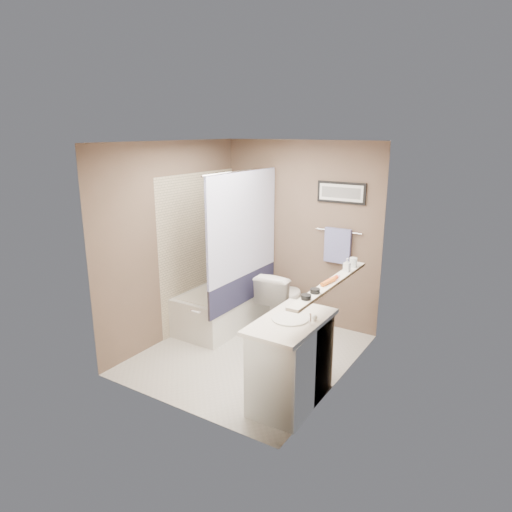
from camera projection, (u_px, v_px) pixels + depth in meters
The scene contains 34 objects.
ground at pixel (249, 354), 5.30m from camera, with size 2.50×2.50×0.00m, color beige.
ceiling at pixel (248, 144), 4.67m from camera, with size 2.20×2.50×0.04m, color white.
wall_back at pixel (300, 234), 5.99m from camera, with size 2.20×0.04×2.40m, color brown.
wall_front at pixel (172, 286), 3.98m from camera, with size 2.20×0.04×2.40m, color brown.
wall_left at pixel (174, 242), 5.54m from camera, with size 0.04×2.50×2.40m, color brown.
wall_right at pixel (342, 270), 4.43m from camera, with size 0.04×2.50×2.40m, color brown.
tile_surround at pixel (200, 249), 6.00m from camera, with size 0.02×1.55×2.00m, color #C3B394.
curtain_rod at pixel (243, 171), 5.37m from camera, with size 0.02×0.02×1.55m, color silver.
curtain_upper at pixel (243, 225), 5.54m from camera, with size 0.03×1.45×1.28m, color white.
curtain_lower at pixel (244, 289), 5.76m from camera, with size 0.03×1.45×0.36m, color #232442.
mirror at pixel (339, 231), 4.19m from camera, with size 0.02×1.60×1.00m, color silver.
shelf at pixel (331, 283), 4.36m from camera, with size 0.12×1.60×0.03m, color silver.
towel_bar at pixel (339, 231), 5.67m from camera, with size 0.02×0.02×0.60m, color silver.
towel at pixel (338, 246), 5.70m from camera, with size 0.34×0.05×0.44m, color #9BA1E1.
art_frame at pixel (341, 193), 5.55m from camera, with size 0.62×0.03×0.26m, color black.
art_mat at pixel (341, 193), 5.54m from camera, with size 0.56×0.00×0.20m, color white.
art_image at pixel (341, 193), 5.54m from camera, with size 0.50×0.00×0.13m, color #595959.
door at pixel (223, 321), 3.74m from camera, with size 0.80×0.02×2.00m, color silver.
door_handle at pixel (195, 311), 3.95m from camera, with size 0.02×0.02×0.10m, color silver.
bathtub at pixel (226, 305), 6.11m from camera, with size 0.70×1.50×0.50m, color silver.
tub_rim at pixel (226, 288), 6.04m from camera, with size 0.56×1.36×0.02m, color silver.
toilet at pixel (282, 300), 5.91m from camera, with size 0.44×0.77×0.79m, color white.
vanity at pixel (291, 363), 4.29m from camera, with size 0.50×0.90×0.80m, color silver.
countertop at pixel (291, 322), 4.18m from camera, with size 0.54×0.96×0.04m, color beige.
sink_basin at pixel (290, 319), 4.18m from camera, with size 0.34×0.34×0.01m, color silver.
faucet_spout at pixel (310, 319), 4.06m from camera, with size 0.02×0.02×0.10m, color white.
faucet_knob at pixel (315, 317), 4.15m from camera, with size 0.05×0.05×0.05m, color silver.
candle_bowl_near at pixel (306, 297), 3.91m from camera, with size 0.09×0.09×0.04m, color black.
candle_bowl_far at pixel (315, 291), 4.06m from camera, with size 0.09×0.09×0.04m, color black.
hair_brush_front at pixel (328, 282), 4.29m from camera, with size 0.04×0.04×0.22m, color orange.
hair_brush_back at pixel (331, 280), 4.35m from camera, with size 0.04×0.04×0.22m, color #E04B1F.
pink_comb at pixel (337, 278), 4.47m from camera, with size 0.03×0.16×0.01m, color #CC7C9F.
glass_jar at pixel (353, 262), 4.82m from camera, with size 0.08×0.08×0.10m, color silver.
soap_bottle at pixel (347, 265), 4.67m from camera, with size 0.06×0.06×0.14m, color #999999.
Camera 1 is at (2.62, -4.03, 2.52)m, focal length 32.00 mm.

